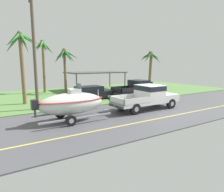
% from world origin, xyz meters
% --- Properties ---
extents(ground, '(36.00, 22.00, 0.11)m').
position_xyz_m(ground, '(0.00, 8.38, -0.01)').
color(ground, '#4C4C51').
extents(pickup_truck_towing, '(5.82, 2.04, 1.93)m').
position_xyz_m(pickup_truck_towing, '(-0.46, 0.75, 1.06)').
color(pickup_truck_towing, silver).
rests_on(pickup_truck_towing, ground).
extents(boat_on_trailer, '(5.58, 2.21, 2.37)m').
position_xyz_m(boat_on_trailer, '(-6.99, 0.75, 1.13)').
color(boat_on_trailer, gray).
rests_on(boat_on_trailer, ground).
extents(parked_pickup_background, '(5.51, 2.11, 1.84)m').
position_xyz_m(parked_pickup_background, '(2.65, 5.86, 1.02)').
color(parked_pickup_background, black).
rests_on(parked_pickup_background, ground).
extents(parked_sedan_near, '(4.56, 1.91, 1.38)m').
position_xyz_m(parked_sedan_near, '(-2.63, 7.01, 0.67)').
color(parked_sedan_near, black).
rests_on(parked_sedan_near, ground).
extents(parked_sedan_far, '(4.78, 1.91, 1.38)m').
position_xyz_m(parked_sedan_far, '(4.97, 8.14, 0.67)').
color(parked_sedan_far, '#234C89').
rests_on(parked_sedan_far, ground).
extents(carport_awning, '(7.69, 4.56, 2.50)m').
position_xyz_m(carport_awning, '(1.36, 13.64, 2.38)').
color(carport_awning, '#4C4238').
rests_on(carport_awning, ground).
extents(palm_tree_near_left, '(3.16, 3.34, 5.43)m').
position_xyz_m(palm_tree_near_left, '(-3.25, 12.51, 4.25)').
color(palm_tree_near_left, brown).
rests_on(palm_tree_near_left, ground).
extents(palm_tree_near_right, '(3.20, 3.60, 5.47)m').
position_xyz_m(palm_tree_near_right, '(9.29, 11.31, 4.06)').
color(palm_tree_near_right, brown).
rests_on(palm_tree_near_right, ground).
extents(palm_tree_mid, '(2.78, 2.95, 6.48)m').
position_xyz_m(palm_tree_mid, '(-5.28, 14.36, 5.00)').
color(palm_tree_mid, brown).
rests_on(palm_tree_mid, ground).
extents(palm_tree_far_left, '(3.01, 3.26, 6.40)m').
position_xyz_m(palm_tree_far_left, '(-8.64, 8.08, 4.94)').
color(palm_tree_far_left, brown).
rests_on(palm_tree_far_left, ground).
extents(utility_pole, '(0.24, 1.80, 8.87)m').
position_xyz_m(utility_pole, '(-8.16, 5.11, 4.59)').
color(utility_pole, brown).
rests_on(utility_pole, ground).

